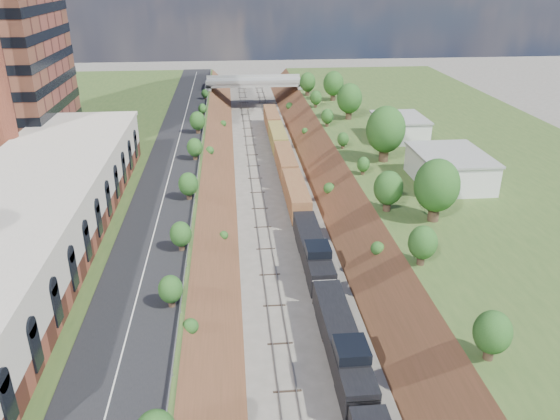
{
  "coord_description": "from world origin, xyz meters",
  "views": [
    {
      "loc": [
        -6.54,
        -16.67,
        32.23
      ],
      "look_at": [
        -0.96,
        42.47,
        6.0
      ],
      "focal_mm": 35.0,
      "sensor_mm": 36.0,
      "label": 1
    }
  ],
  "objects": [
    {
      "name": "road",
      "position": [
        -15.5,
        60.0,
        5.05
      ],
      "size": [
        8.0,
        180.0,
        0.1
      ],
      "primitive_type": "cube",
      "color": "black",
      "rests_on": "platform_left"
    },
    {
      "name": "rail_left_track",
      "position": [
        -2.6,
        60.0,
        0.09
      ],
      "size": [
        1.58,
        180.0,
        0.18
      ],
      "primitive_type": "cube",
      "color": "gray",
      "rests_on": "ground"
    },
    {
      "name": "guardrail",
      "position": [
        -11.4,
        59.8,
        5.55
      ],
      "size": [
        0.1,
        171.0,
        0.7
      ],
      "color": "#99999E",
      "rests_on": "platform_left"
    },
    {
      "name": "tree_right_large",
      "position": [
        17.0,
        40.0,
        9.38
      ],
      "size": [
        5.25,
        5.25,
        7.61
      ],
      "color": "#473323",
      "rests_on": "platform_right"
    },
    {
      "name": "freight_train",
      "position": [
        2.6,
        54.07,
        2.38
      ],
      "size": [
        2.73,
        110.67,
        4.55
      ],
      "color": "black",
      "rests_on": "ground"
    },
    {
      "name": "embankment_right",
      "position": [
        11.0,
        60.0,
        0.0
      ],
      "size": [
        10.0,
        180.0,
        10.0
      ],
      "primitive_type": "cube",
      "rotation": [
        0.0,
        0.79,
        0.0
      ],
      "color": "brown",
      "rests_on": "ground"
    },
    {
      "name": "white_building_near",
      "position": [
        23.5,
        52.0,
        7.0
      ],
      "size": [
        9.0,
        12.0,
        4.0
      ],
      "primitive_type": "cube",
      "color": "silver",
      "rests_on": "platform_right"
    },
    {
      "name": "embankment_left",
      "position": [
        -11.0,
        60.0,
        0.0
      ],
      "size": [
        10.0,
        180.0,
        10.0
      ],
      "primitive_type": "cube",
      "rotation": [
        0.0,
        0.79,
        0.0
      ],
      "color": "brown",
      "rests_on": "ground"
    },
    {
      "name": "platform_left",
      "position": [
        -33.0,
        60.0,
        2.5
      ],
      "size": [
        44.0,
        180.0,
        5.0
      ],
      "primitive_type": "cube",
      "color": "#365322",
      "rests_on": "ground"
    },
    {
      "name": "rail_right_track",
      "position": [
        2.6,
        60.0,
        0.09
      ],
      "size": [
        1.58,
        180.0,
        0.18
      ],
      "primitive_type": "cube",
      "color": "gray",
      "rests_on": "ground"
    },
    {
      "name": "platform_right",
      "position": [
        33.0,
        60.0,
        2.5
      ],
      "size": [
        44.0,
        180.0,
        5.0
      ],
      "primitive_type": "cube",
      "color": "#365322",
      "rests_on": "ground"
    },
    {
      "name": "overpass",
      "position": [
        0.0,
        122.0,
        4.92
      ],
      "size": [
        24.5,
        8.3,
        7.4
      ],
      "color": "gray",
      "rests_on": "ground"
    },
    {
      "name": "commercial_building",
      "position": [
        -28.0,
        38.0,
        8.51
      ],
      "size": [
        14.3,
        62.3,
        7.0
      ],
      "color": "brown",
      "rests_on": "platform_left"
    },
    {
      "name": "white_building_far",
      "position": [
        23.0,
        74.0,
        6.8
      ],
      "size": [
        8.0,
        10.0,
        3.6
      ],
      "primitive_type": "cube",
      "color": "silver",
      "rests_on": "platform_right"
    },
    {
      "name": "tree_left_crest",
      "position": [
        -11.8,
        20.0,
        7.04
      ],
      "size": [
        2.45,
        2.45,
        3.55
      ],
      "color": "#473323",
      "rests_on": "platform_left"
    }
  ]
}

